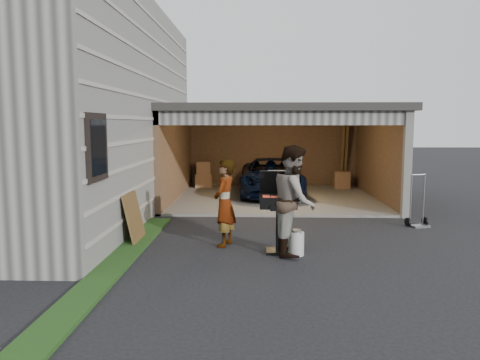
% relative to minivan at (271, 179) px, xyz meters
% --- Properties ---
extents(ground, '(80.00, 80.00, 0.00)m').
position_rel_minivan_xyz_m(ground, '(-0.61, -6.90, -0.60)').
color(ground, black).
rests_on(ground, ground).
extents(house, '(7.00, 11.00, 5.50)m').
position_rel_minivan_xyz_m(house, '(-6.61, -2.90, 2.15)').
color(house, '#474744').
rests_on(house, ground).
extents(groundcover_strip, '(0.50, 8.00, 0.06)m').
position_rel_minivan_xyz_m(groundcover_strip, '(-2.86, -7.90, -0.57)').
color(groundcover_strip, '#193814').
rests_on(groundcover_strip, ground).
extents(garage, '(6.80, 6.30, 2.90)m').
position_rel_minivan_xyz_m(garage, '(0.15, -0.11, 1.27)').
color(garage, '#605E59').
rests_on(garage, ground).
extents(minivan, '(2.00, 4.31, 1.19)m').
position_rel_minivan_xyz_m(minivan, '(0.00, 0.00, 0.00)').
color(minivan, black).
rests_on(minivan, ground).
extents(woman, '(0.55, 0.70, 1.70)m').
position_rel_minivan_xyz_m(woman, '(-1.11, -6.26, 0.25)').
color(woman, '#C9E1FC').
rests_on(woman, ground).
extents(man, '(0.84, 1.03, 2.00)m').
position_rel_minivan_xyz_m(man, '(0.19, -6.76, 0.40)').
color(man, '#4E361E').
rests_on(man, ground).
extents(bbq_grill, '(0.67, 0.59, 1.50)m').
position_rel_minivan_xyz_m(bbq_grill, '(-0.10, -6.66, 0.29)').
color(bbq_grill, black).
rests_on(bbq_grill, ground).
extents(propane_tank, '(0.37, 0.37, 0.43)m').
position_rel_minivan_xyz_m(propane_tank, '(0.23, -6.86, -0.38)').
color(propane_tank, silver).
rests_on(propane_tank, ground).
extents(plywood_panel, '(0.25, 0.91, 1.00)m').
position_rel_minivan_xyz_m(plywood_panel, '(-2.95, -6.02, -0.10)').
color(plywood_panel, '#51391C').
rests_on(plywood_panel, ground).
extents(hand_truck, '(0.54, 0.48, 1.23)m').
position_rel_minivan_xyz_m(hand_truck, '(3.27, -4.36, -0.36)').
color(hand_truck, slate).
rests_on(hand_truck, ground).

